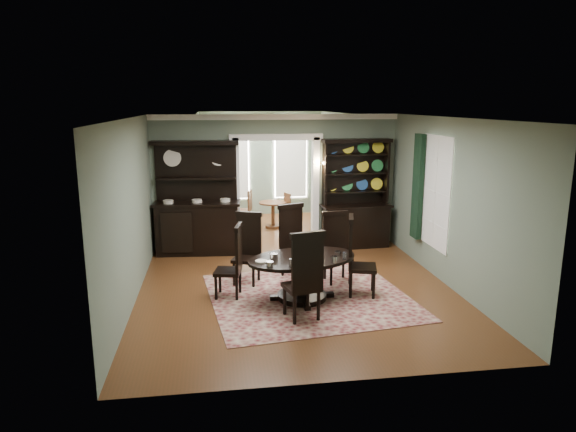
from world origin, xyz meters
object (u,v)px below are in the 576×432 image
parlor_table (273,211)px  dining_table (302,270)px  welsh_dresser (355,208)px  sideboard (198,215)px

parlor_table → dining_table: bearing=-91.2°
dining_table → welsh_dresser: bearing=44.9°
parlor_table → sideboard: bearing=-132.3°
dining_table → sideboard: (-1.79, 3.06, 0.34)m
sideboard → dining_table: bearing=-55.2°
dining_table → sideboard: 3.56m
sideboard → welsh_dresser: (3.56, 0.02, 0.03)m
dining_table → sideboard: sideboard is taller
dining_table → sideboard: size_ratio=0.87×
dining_table → welsh_dresser: 3.57m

